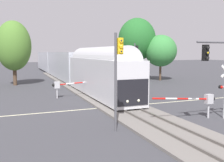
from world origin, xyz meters
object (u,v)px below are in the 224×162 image
at_px(crossing_gate_near, 203,100).
at_px(traffic_signal_median, 118,66).
at_px(oak_far_right, 137,40).
at_px(crossing_gate_far, 62,85).
at_px(traffic_signal_far_side, 136,59).
at_px(commuter_train, 64,64).
at_px(maple_right_background, 161,51).
at_px(oak_behind_train, 14,46).

distance_m(crossing_gate_near, traffic_signal_median, 7.52).
distance_m(traffic_signal_median, oak_far_right, 30.54).
bearing_deg(crossing_gate_far, traffic_signal_far_side, 15.74).
bearing_deg(commuter_train, maple_right_background, -29.25).
xyz_separation_m(commuter_train, maple_right_background, (15.12, -8.46, 2.40)).
relative_size(traffic_signal_median, maple_right_background, 0.77).
relative_size(traffic_signal_median, oak_far_right, 0.56).
relative_size(commuter_train, crossing_gate_near, 11.26).
height_order(oak_behind_train, oak_far_right, oak_far_right).
bearing_deg(traffic_signal_median, commuter_train, 84.70).
relative_size(crossing_gate_near, traffic_signal_median, 0.88).
relative_size(crossing_gate_far, oak_behind_train, 0.56).
distance_m(commuter_train, crossing_gate_near, 32.16).
height_order(traffic_signal_median, maple_right_background, maple_right_background).
xyz_separation_m(crossing_gate_far, oak_far_right, (15.92, 13.62, 5.70)).
bearing_deg(commuter_train, crossing_gate_near, -82.79).
xyz_separation_m(traffic_signal_median, maple_right_background, (18.11, 23.86, 1.07)).
relative_size(traffic_signal_far_side, oak_far_right, 0.56).
xyz_separation_m(crossing_gate_far, traffic_signal_median, (1.06, -12.88, 2.65)).
height_order(oak_behind_train, maple_right_background, oak_behind_train).
distance_m(crossing_gate_near, traffic_signal_far_side, 15.70).
bearing_deg(crossing_gate_near, crossing_gate_far, 123.04).
distance_m(traffic_signal_far_side, oak_far_right, 12.51).
bearing_deg(maple_right_background, traffic_signal_far_side, -137.80).
distance_m(traffic_signal_median, maple_right_background, 29.97).
bearing_deg(traffic_signal_median, maple_right_background, 52.79).
distance_m(commuter_train, traffic_signal_far_side, 17.72).
height_order(traffic_signal_far_side, oak_far_right, oak_far_right).
distance_m(oak_behind_train, oak_far_right, 20.46).
bearing_deg(maple_right_background, commuter_train, 150.75).
bearing_deg(traffic_signal_far_side, commuter_train, 110.56).
distance_m(crossing_gate_near, oak_behind_train, 28.94).
height_order(traffic_signal_far_side, oak_behind_train, oak_behind_train).
bearing_deg(crossing_gate_near, traffic_signal_far_side, 81.93).
relative_size(traffic_signal_far_side, oak_behind_train, 0.64).
distance_m(crossing_gate_far, oak_far_right, 21.71).
relative_size(crossing_gate_near, maple_right_background, 0.68).
bearing_deg(crossing_gate_far, oak_far_right, 40.56).
bearing_deg(crossing_gate_near, maple_right_background, 64.66).
relative_size(crossing_gate_near, oak_far_right, 0.50).
xyz_separation_m(crossing_gate_near, traffic_signal_far_side, (2.17, 15.33, 2.63)).
height_order(commuter_train, traffic_signal_median, traffic_signal_median).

